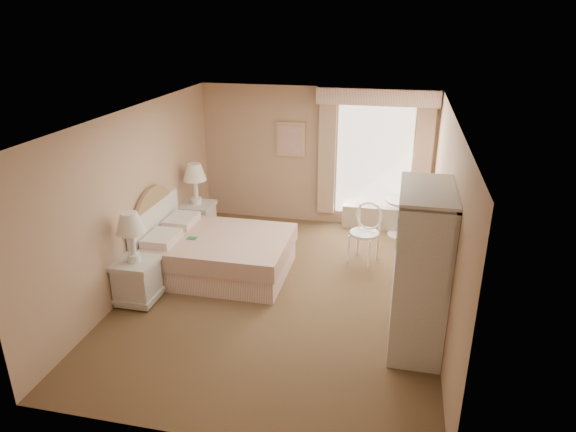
% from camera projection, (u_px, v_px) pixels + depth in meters
% --- Properties ---
extents(room, '(4.21, 5.51, 2.51)m').
position_uv_depth(room, '(281.00, 210.00, 6.77)').
color(room, brown).
rests_on(room, ground).
extents(window, '(2.05, 0.22, 2.51)m').
position_uv_depth(window, '(374.00, 156.00, 8.94)').
color(window, white).
rests_on(window, room).
extents(framed_art, '(0.52, 0.04, 0.62)m').
position_uv_depth(framed_art, '(291.00, 140.00, 9.22)').
color(framed_art, tan).
rests_on(framed_art, room).
extents(bed, '(2.08, 1.57, 1.39)m').
position_uv_depth(bed, '(214.00, 252.00, 7.69)').
color(bed, tan).
rests_on(bed, room).
extents(nightstand_near, '(0.53, 0.53, 1.28)m').
position_uv_depth(nightstand_near, '(136.00, 270.00, 6.83)').
color(nightstand_near, silver).
rests_on(nightstand_near, room).
extents(nightstand_far, '(0.55, 0.55, 1.32)m').
position_uv_depth(nightstand_far, '(197.00, 211.00, 8.81)').
color(nightstand_far, silver).
rests_on(nightstand_far, room).
extents(round_table, '(0.64, 0.64, 0.68)m').
position_uv_depth(round_table, '(403.00, 212.00, 8.92)').
color(round_table, white).
rests_on(round_table, room).
extents(cafe_chair, '(0.58, 0.58, 0.94)m').
position_uv_depth(cafe_chair, '(366.00, 228.00, 8.01)').
color(cafe_chair, white).
rests_on(cafe_chair, room).
extents(armoire, '(0.58, 1.16, 1.93)m').
position_uv_depth(armoire, '(420.00, 282.00, 5.88)').
color(armoire, silver).
rests_on(armoire, room).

